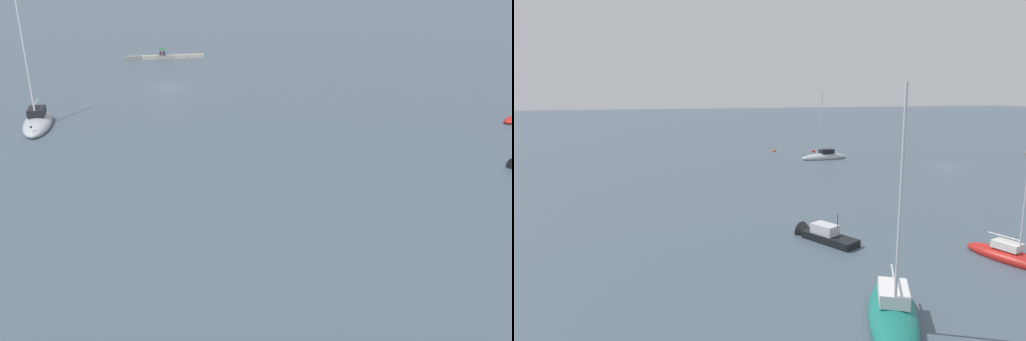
% 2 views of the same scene
% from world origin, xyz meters
% --- Properties ---
extents(ground_plane, '(500.00, 500.00, 0.00)m').
position_xyz_m(ground_plane, '(0.00, 0.00, 0.00)').
color(ground_plane, '#475666').
extents(sailboat_teal_near, '(8.36, 6.00, 11.84)m').
position_xyz_m(sailboat_teal_near, '(-37.37, 32.90, 0.41)').
color(sailboat_teal_near, '#197266').
rests_on(sailboat_teal_near, ground_plane).
extents(sailboat_grey_mid, '(3.06, 8.37, 11.58)m').
position_xyz_m(sailboat_grey_mid, '(12.07, 14.63, 0.41)').
color(sailboat_grey_mid, '#ADB2B7').
rests_on(sailboat_grey_mid, ground_plane).
extents(sailboat_red_far, '(6.47, 3.43, 8.04)m').
position_xyz_m(sailboat_red_far, '(-32.82, 21.14, 0.30)').
color(sailboat_red_far, red).
rests_on(sailboat_red_far, ground_plane).
extents(motorboat_black_near, '(5.30, 3.62, 2.87)m').
position_xyz_m(motorboat_black_near, '(-25.21, 31.36, 0.30)').
color(motorboat_black_near, black).
rests_on(motorboat_black_near, ground_plane).
extents(mooring_buoy_near, '(0.60, 0.60, 0.60)m').
position_xyz_m(mooring_buoy_near, '(20.80, 13.03, 0.10)').
color(mooring_buoy_near, red).
rests_on(mooring_buoy_near, ground_plane).
extents(mooring_buoy_mid, '(0.67, 0.67, 0.67)m').
position_xyz_m(mooring_buoy_mid, '(23.43, 19.92, 0.12)').
color(mooring_buoy_mid, '#EA5914').
rests_on(mooring_buoy_mid, ground_plane).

